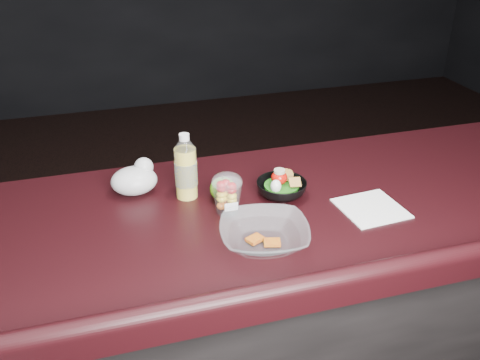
{
  "coord_description": "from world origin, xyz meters",
  "views": [
    {
      "loc": [
        -0.28,
        -0.86,
        1.76
      ],
      "look_at": [
        0.07,
        0.33,
        1.1
      ],
      "focal_mm": 40.0,
      "sensor_mm": 36.0,
      "label": 1
    }
  ],
  "objects_px": {
    "fruit_cup": "(227,193)",
    "takeout_bowl": "(264,235)",
    "green_apple": "(223,189)",
    "snack_bowl": "(281,188)",
    "lemonade_bottle": "(186,171)"
  },
  "relations": [
    {
      "from": "fruit_cup",
      "to": "takeout_bowl",
      "type": "relative_size",
      "value": 0.45
    },
    {
      "from": "green_apple",
      "to": "snack_bowl",
      "type": "height_order",
      "value": "snack_bowl"
    },
    {
      "from": "lemonade_bottle",
      "to": "green_apple",
      "type": "relative_size",
      "value": 2.54
    },
    {
      "from": "green_apple",
      "to": "snack_bowl",
      "type": "xyz_separation_m",
      "value": [
        0.16,
        -0.03,
        -0.01
      ]
    },
    {
      "from": "lemonade_bottle",
      "to": "green_apple",
      "type": "xyz_separation_m",
      "value": [
        0.09,
        -0.05,
        -0.05
      ]
    },
    {
      "from": "fruit_cup",
      "to": "snack_bowl",
      "type": "relative_size",
      "value": 0.79
    },
    {
      "from": "fruit_cup",
      "to": "takeout_bowl",
      "type": "xyz_separation_m",
      "value": [
        0.05,
        -0.17,
        -0.03
      ]
    },
    {
      "from": "green_apple",
      "to": "snack_bowl",
      "type": "relative_size",
      "value": 0.51
    },
    {
      "from": "snack_bowl",
      "to": "lemonade_bottle",
      "type": "bearing_deg",
      "value": 164.07
    },
    {
      "from": "lemonade_bottle",
      "to": "snack_bowl",
      "type": "height_order",
      "value": "lemonade_bottle"
    },
    {
      "from": "green_apple",
      "to": "lemonade_bottle",
      "type": "bearing_deg",
      "value": 153.53
    },
    {
      "from": "lemonade_bottle",
      "to": "snack_bowl",
      "type": "distance_m",
      "value": 0.27
    },
    {
      "from": "takeout_bowl",
      "to": "snack_bowl",
      "type": "bearing_deg",
      "value": 60.03
    },
    {
      "from": "fruit_cup",
      "to": "green_apple",
      "type": "height_order",
      "value": "fruit_cup"
    },
    {
      "from": "snack_bowl",
      "to": "takeout_bowl",
      "type": "relative_size",
      "value": 0.57
    }
  ]
}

